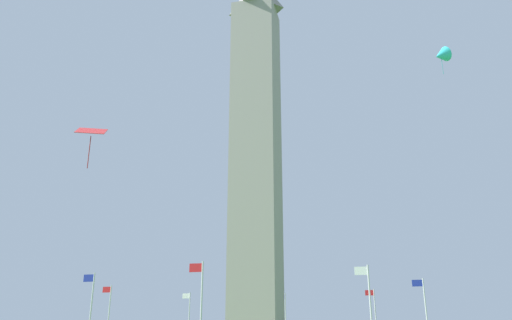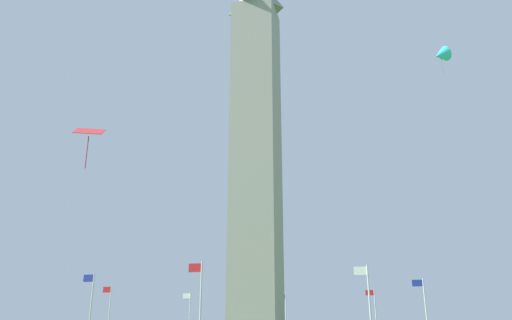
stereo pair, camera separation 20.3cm
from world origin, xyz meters
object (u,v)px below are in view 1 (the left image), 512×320
object	(u,v)px
flagpole_s	(425,312)
flagpole_nw	(189,317)
flagpole_ne	(90,310)
kite_cyan_delta	(441,55)
flagpole_n	(108,314)
flagpole_e	(201,305)
flagpole_se	(370,306)
obelisk_monument	(256,140)
flagpole_sw	(375,316)
kite_red_diamond	(91,132)
flagpole_w	(285,318)

from	to	relation	value
flagpole_s	flagpole_nw	size ratio (longest dim) A/B	1.00
flagpole_ne	kite_cyan_delta	world-z (taller)	kite_cyan_delta
flagpole_n	flagpole_e	distance (m)	23.90
flagpole_se	flagpole_nw	world-z (taller)	same
obelisk_monument	flagpole_nw	size ratio (longest dim) A/B	6.58
flagpole_s	kite_cyan_delta	xyz separation A→B (m)	(-3.52, 6.46, 23.96)
flagpole_s	kite_cyan_delta	world-z (taller)	kite_cyan_delta
flagpole_n	flagpole_ne	size ratio (longest dim) A/B	1.00
flagpole_sw	flagpole_n	bearing A→B (deg)	22.50
flagpole_se	kite_cyan_delta	world-z (taller)	kite_cyan_delta
flagpole_s	flagpole_se	bearing A→B (deg)	67.50
obelisk_monument	flagpole_se	distance (m)	25.63
kite_cyan_delta	flagpole_sw	bearing A→B (deg)	-65.30
flagpole_ne	flagpole_s	world-z (taller)	same
obelisk_monument	kite_red_diamond	bearing A→B (deg)	89.10
flagpole_e	flagpole_sw	distance (m)	31.23
obelisk_monument	kite_cyan_delta	bearing A→B (deg)	162.40
obelisk_monument	flagpole_w	bearing A→B (deg)	-89.77
flagpole_nw	kite_cyan_delta	xyz separation A→B (m)	(-32.37, 18.41, 23.96)
flagpole_e	kite_cyan_delta	xyz separation A→B (m)	(-20.42, -10.44, 23.96)
obelisk_monument	flagpole_nw	bearing A→B (deg)	-44.84
flagpole_sw	kite_cyan_delta	world-z (taller)	kite_cyan_delta
flagpole_s	flagpole_ne	bearing A→B (deg)	22.50
obelisk_monument	kite_cyan_delta	xyz separation A→B (m)	(-20.35, 6.46, 4.66)
obelisk_monument	flagpole_ne	distance (m)	25.69
flagpole_se	flagpole_w	xyz separation A→B (m)	(11.95, -28.85, 0.00)
flagpole_ne	kite_red_diamond	bearing A→B (deg)	119.28
flagpole_s	flagpole_sw	bearing A→B (deg)	-67.50
flagpole_n	flagpole_se	size ratio (longest dim) A/B	1.00
flagpole_n	flagpole_nw	world-z (taller)	same
flagpole_w	flagpole_nw	bearing A→B (deg)	22.50
flagpole_sw	flagpole_w	xyz separation A→B (m)	(11.95, -4.95, 0.00)
flagpole_nw	kite_red_diamond	size ratio (longest dim) A/B	3.03
flagpole_n	flagpole_w	world-z (taller)	same
flagpole_sw	kite_cyan_delta	bearing A→B (deg)	114.70
flagpole_e	flagpole_s	world-z (taller)	same
flagpole_s	flagpole_nw	world-z (taller)	same
flagpole_w	kite_red_diamond	distance (m)	49.95
flagpole_sw	flagpole_nw	world-z (taller)	same
kite_cyan_delta	kite_red_diamond	world-z (taller)	kite_cyan_delta
flagpole_w	flagpole_s	bearing A→B (deg)	135.00
flagpole_e	flagpole_se	distance (m)	12.93
flagpole_ne	flagpole_n	bearing A→B (deg)	-67.50
flagpole_e	flagpole_sw	xyz separation A→B (m)	(-11.95, -28.85, 0.00)
flagpole_s	flagpole_n	bearing A→B (deg)	-0.00
flagpole_se	flagpole_w	world-z (taller)	same
flagpole_ne	flagpole_w	size ratio (longest dim) A/B	1.00
obelisk_monument	flagpole_ne	xyz separation A→B (m)	(12.02, 11.95, -19.30)
flagpole_n	kite_cyan_delta	xyz separation A→B (m)	(-37.32, 6.46, 23.96)
flagpole_ne	flagpole_nw	distance (m)	23.90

